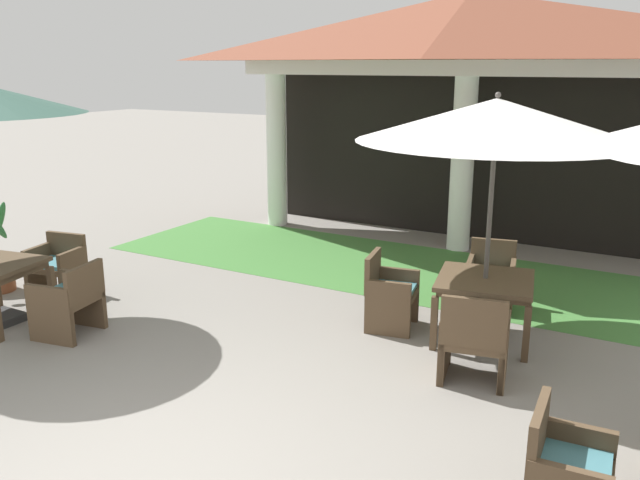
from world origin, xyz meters
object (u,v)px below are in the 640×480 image
at_px(patio_umbrella_mid_left, 496,121).
at_px(patio_chair_mid_left_north, 491,276).
at_px(patio_chair_mid_right_west, 566,474).
at_px(patio_chair_mid_left_west, 389,294).
at_px(patio_chair_near_foreground_north, 58,266).
at_px(patio_chair_mid_left_south, 474,341).
at_px(patio_chair_near_foreground_east, 69,300).
at_px(patio_table_mid_left, 485,286).

height_order(patio_umbrella_mid_left, patio_chair_mid_left_north, patio_umbrella_mid_left).
bearing_deg(patio_chair_mid_right_west, patio_chair_mid_left_west, -140.94).
relative_size(patio_chair_near_foreground_north, patio_umbrella_mid_left, 0.27).
height_order(patio_chair_mid_left_south, patio_chair_mid_right_west, patio_chair_mid_left_south).
height_order(patio_chair_mid_left_north, patio_chair_mid_left_west, patio_chair_mid_left_west).
height_order(patio_chair_near_foreground_east, patio_chair_mid_left_south, patio_chair_mid_left_south).
distance_m(patio_chair_near_foreground_east, patio_chair_mid_left_west, 3.59).
height_order(patio_chair_near_foreground_east, patio_chair_mid_right_west, patio_chair_near_foreground_east).
height_order(patio_chair_mid_left_north, patio_chair_mid_right_west, patio_chair_mid_right_west).
bearing_deg(patio_chair_near_foreground_east, patio_chair_mid_left_west, -67.18).
height_order(patio_chair_mid_left_west, patio_chair_mid_right_west, patio_chair_mid_left_west).
xyz_separation_m(patio_chair_near_foreground_east, patio_chair_mid_left_west, (3.01, 1.96, -0.00)).
bearing_deg(patio_chair_mid_left_south, patio_chair_near_foreground_north, 171.74).
height_order(patio_chair_mid_left_south, patio_chair_mid_left_west, patio_chair_mid_left_south).
xyz_separation_m(patio_chair_near_foreground_east, patio_chair_mid_left_south, (4.24, 1.12, 0.01)).
xyz_separation_m(patio_chair_near_foreground_north, patio_chair_mid_left_west, (4.22, 1.11, 0.02)).
xyz_separation_m(patio_table_mid_left, patio_chair_mid_left_north, (-0.20, 1.03, -0.22)).
bearing_deg(patio_umbrella_mid_left, patio_chair_near_foreground_north, -165.93).
height_order(patio_chair_near_foreground_east, patio_umbrella_mid_left, patio_umbrella_mid_left).
bearing_deg(patio_table_mid_left, patio_chair_near_foreground_north, -165.93).
xyz_separation_m(patio_chair_near_foreground_east, patio_table_mid_left, (4.04, 2.16, 0.21)).
bearing_deg(patio_umbrella_mid_left, patio_chair_near_foreground_east, -151.85).
relative_size(patio_chair_near_foreground_east, patio_umbrella_mid_left, 0.29).
relative_size(patio_table_mid_left, patio_chair_mid_right_west, 1.42).
relative_size(patio_chair_mid_left_north, patio_chair_mid_right_west, 0.99).
height_order(patio_table_mid_left, patio_chair_mid_left_north, patio_chair_mid_left_north).
xyz_separation_m(patio_chair_near_foreground_north, patio_chair_mid_right_west, (6.59, -1.45, 0.00)).
distance_m(patio_chair_near_foreground_north, patio_chair_mid_left_north, 5.57).
relative_size(patio_chair_near_foreground_east, patio_chair_mid_left_north, 1.02).
height_order(patio_table_mid_left, patio_umbrella_mid_left, patio_umbrella_mid_left).
bearing_deg(patio_chair_near_foreground_north, patio_chair_mid_left_west, -175.48).
bearing_deg(patio_chair_mid_left_west, patio_umbrella_mid_left, 90.00).
xyz_separation_m(patio_table_mid_left, patio_chair_mid_left_west, (-1.03, -0.20, -0.21)).
bearing_deg(patio_chair_mid_left_north, patio_umbrella_mid_left, 90.00).
relative_size(patio_chair_mid_left_north, patio_chair_mid_left_south, 0.91).
bearing_deg(patio_chair_mid_left_north, patio_chair_mid_right_west, 100.76).
height_order(patio_chair_near_foreground_north, patio_umbrella_mid_left, patio_umbrella_mid_left).
xyz_separation_m(patio_chair_near_foreground_north, patio_umbrella_mid_left, (5.26, 1.32, 2.00)).
height_order(patio_chair_near_foreground_east, patio_chair_mid_left_west, patio_chair_mid_left_west).
height_order(patio_chair_near_foreground_east, patio_table_mid_left, patio_chair_near_foreground_east).
distance_m(patio_table_mid_left, patio_chair_mid_left_south, 1.08).
relative_size(patio_chair_near_foreground_east, patio_chair_mid_left_south, 0.92).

